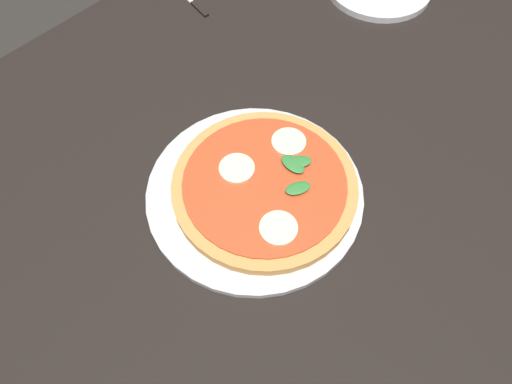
{
  "coord_description": "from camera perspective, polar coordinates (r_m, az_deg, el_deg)",
  "views": [
    {
      "loc": [
        -0.31,
        -0.26,
        1.42
      ],
      "look_at": [
        -0.02,
        -0.0,
        0.79
      ],
      "focal_mm": 31.84,
      "sensor_mm": 36.0,
      "label": 1
    }
  ],
  "objects": [
    {
      "name": "dining_table",
      "position": [
        0.83,
        1.01,
        -2.24
      ],
      "size": [
        1.51,
        1.19,
        0.78
      ],
      "color": "black",
      "rests_on": "ground_plane"
    },
    {
      "name": "serving_tray",
      "position": [
        0.74,
        0.0,
        -0.16
      ],
      "size": [
        0.35,
        0.35,
        0.01
      ],
      "primitive_type": "cylinder",
      "color": "silver",
      "rests_on": "dining_table"
    },
    {
      "name": "ground_plane",
      "position": [
        1.48,
        0.59,
        -15.49
      ],
      "size": [
        6.0,
        6.0,
        0.0
      ],
      "primitive_type": "plane",
      "color": "#2D2B28"
    },
    {
      "name": "pizza",
      "position": [
        0.73,
        1.11,
        0.86
      ],
      "size": [
        0.3,
        0.3,
        0.03
      ],
      "color": "tan",
      "rests_on": "serving_tray"
    },
    {
      "name": "knife",
      "position": [
        1.1,
        -7.94,
        22.49
      ],
      "size": [
        0.04,
        0.15,
        0.01
      ],
      "color": "black",
      "rests_on": "dining_table"
    }
  ]
}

